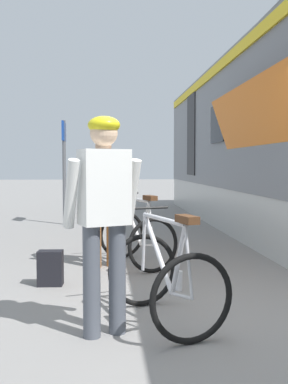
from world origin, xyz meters
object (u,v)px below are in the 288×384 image
object	(u,v)px
backpack_on_platform	(50,268)
cyclist_far_in_dark	(104,189)
water_bottle_near_the_bikes	(179,281)
platform_sign_post	(64,154)
bicycle_near_silver	(165,278)
cyclist_near_in_white	(104,205)
bicycle_far_white	(137,236)

from	to	relation	value
backpack_on_platform	cyclist_far_in_dark	bearing A→B (deg)	59.76
water_bottle_near_the_bikes	platform_sign_post	bearing A→B (deg)	106.96
bicycle_near_silver	backpack_on_platform	bearing A→B (deg)	130.32
cyclist_near_in_white	platform_sign_post	world-z (taller)	platform_sign_post
cyclist_far_in_dark	bicycle_near_silver	xyz separation A→B (m)	(0.54, -2.27, -0.65)
cyclist_far_in_dark	cyclist_near_in_white	bearing A→B (deg)	-89.59
cyclist_near_in_white	platform_sign_post	bearing A→B (deg)	97.68
bicycle_near_silver	bicycle_far_white	xyz separation A→B (m)	(-0.09, 2.33, 0.00)
cyclist_far_in_dark	water_bottle_near_the_bikes	world-z (taller)	cyclist_far_in_dark
bicycle_near_silver	backpack_on_platform	world-z (taller)	bicycle_near_silver
platform_sign_post	bicycle_far_white	bearing A→B (deg)	-72.82
backpack_on_platform	platform_sign_post	xyz separation A→B (m)	(-0.32, 5.43, 1.42)
cyclist_far_in_dark	platform_sign_post	world-z (taller)	platform_sign_post
water_bottle_near_the_bikes	bicycle_far_white	bearing A→B (deg)	106.21
cyclist_far_in_dark	bicycle_near_silver	world-z (taller)	cyclist_far_in_dark
bicycle_far_white	water_bottle_near_the_bikes	bearing A→B (deg)	-73.79
cyclist_near_in_white	bicycle_far_white	xyz separation A→B (m)	(0.43, 2.56, -0.65)
bicycle_near_silver	cyclist_far_in_dark	bearing A→B (deg)	103.33
cyclist_near_in_white	cyclist_far_in_dark	world-z (taller)	same
cyclist_far_in_dark	platform_sign_post	xyz separation A→B (m)	(-0.93, 4.51, 0.57)
backpack_on_platform	platform_sign_post	distance (m)	5.63
bicycle_far_white	water_bottle_near_the_bikes	size ratio (longest dim) A/B	5.82
platform_sign_post	water_bottle_near_the_bikes	bearing A→B (deg)	-73.04
bicycle_far_white	backpack_on_platform	xyz separation A→B (m)	(-1.05, -0.98, -0.20)
bicycle_far_white	cyclist_near_in_white	bearing A→B (deg)	-99.59
cyclist_near_in_white	backpack_on_platform	distance (m)	1.90
bicycle_far_white	water_bottle_near_the_bikes	world-z (taller)	bicycle_far_white
cyclist_near_in_white	bicycle_near_silver	world-z (taller)	cyclist_near_in_white
cyclist_near_in_white	bicycle_near_silver	bearing A→B (deg)	23.91
cyclist_near_in_white	cyclist_far_in_dark	bearing A→B (deg)	90.41
bicycle_near_silver	water_bottle_near_the_bikes	size ratio (longest dim) A/B	5.72
cyclist_near_in_white	backpack_on_platform	size ratio (longest dim) A/B	4.40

